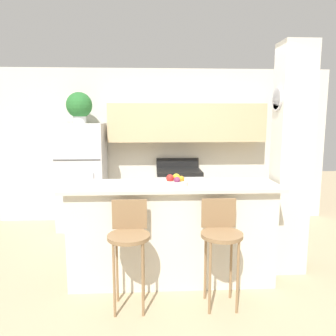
# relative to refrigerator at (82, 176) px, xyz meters

# --- Properties ---
(ground_plane) EXTENTS (14.00, 14.00, 0.00)m
(ground_plane) POSITION_rel_refrigerator_xyz_m (1.31, -1.83, -0.83)
(ground_plane) COLOR tan
(wall_back) EXTENTS (5.60, 0.38, 2.55)m
(wall_back) POSITION_rel_refrigerator_xyz_m (1.45, 0.31, 0.59)
(wall_back) COLOR silver
(wall_back) RESTS_ON ground_plane
(pillar_right) EXTENTS (0.38, 0.32, 2.55)m
(pillar_right) POSITION_rel_refrigerator_xyz_m (2.65, -1.65, 0.45)
(pillar_right) COLOR silver
(pillar_right) RESTS_ON ground_plane
(counter_bar) EXTENTS (2.24, 0.65, 1.06)m
(counter_bar) POSITION_rel_refrigerator_xyz_m (1.31, -1.83, -0.30)
(counter_bar) COLOR silver
(counter_bar) RESTS_ON ground_plane
(refrigerator) EXTENTS (0.73, 0.66, 1.66)m
(refrigerator) POSITION_rel_refrigerator_xyz_m (0.00, 0.00, 0.00)
(refrigerator) COLOR silver
(refrigerator) RESTS_ON ground_plane
(stove_range) EXTENTS (0.72, 0.61, 1.07)m
(stove_range) POSITION_rel_refrigerator_xyz_m (1.55, 0.03, -0.37)
(stove_range) COLOR silver
(stove_range) RESTS_ON ground_plane
(bar_stool_left) EXTENTS (0.38, 0.38, 0.99)m
(bar_stool_left) POSITION_rel_refrigerator_xyz_m (0.89, -2.33, -0.16)
(bar_stool_left) COLOR olive
(bar_stool_left) RESTS_ON ground_plane
(bar_stool_right) EXTENTS (0.38, 0.38, 0.99)m
(bar_stool_right) POSITION_rel_refrigerator_xyz_m (1.74, -2.33, -0.16)
(bar_stool_right) COLOR olive
(bar_stool_right) RESTS_ON ground_plane
(potted_plant_on_fridge) EXTENTS (0.40, 0.40, 0.48)m
(potted_plant_on_fridge) POSITION_rel_refrigerator_xyz_m (-0.00, 0.00, 1.09)
(potted_plant_on_fridge) COLOR silver
(potted_plant_on_fridge) RESTS_ON refrigerator
(fruit_bowl) EXTENTS (0.26, 0.26, 0.12)m
(fruit_bowl) POSITION_rel_refrigerator_xyz_m (1.35, -1.91, 0.27)
(fruit_bowl) COLOR silver
(fruit_bowl) RESTS_ON counter_bar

